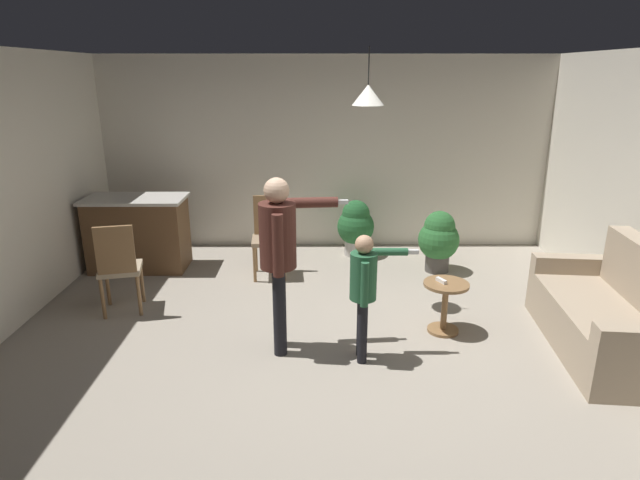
% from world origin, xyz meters
% --- Properties ---
extents(ground, '(7.68, 7.68, 0.00)m').
position_xyz_m(ground, '(0.00, 0.00, 0.00)').
color(ground, '#9E9384').
extents(wall_back, '(6.40, 0.10, 2.70)m').
position_xyz_m(wall_back, '(0.00, 3.20, 1.35)').
color(wall_back, silver).
rests_on(wall_back, ground).
extents(couch_floral, '(1.03, 1.88, 1.00)m').
position_xyz_m(couch_floral, '(2.55, 0.03, 0.33)').
color(couch_floral, tan).
rests_on(couch_floral, ground).
extents(kitchen_counter, '(1.26, 0.66, 0.95)m').
position_xyz_m(kitchen_counter, '(-2.45, 2.19, 0.48)').
color(kitchen_counter, brown).
rests_on(kitchen_counter, ground).
extents(side_table_by_couch, '(0.44, 0.44, 0.52)m').
position_xyz_m(side_table_by_couch, '(1.12, 0.39, 0.33)').
color(side_table_by_couch, olive).
rests_on(side_table_by_couch, ground).
extents(person_adult, '(0.79, 0.51, 1.62)m').
position_xyz_m(person_adult, '(-0.46, 0.05, 1.01)').
color(person_adult, black).
rests_on(person_adult, ground).
extents(person_child, '(0.60, 0.34, 1.17)m').
position_xyz_m(person_child, '(0.27, -0.12, 0.72)').
color(person_child, black).
rests_on(person_child, ground).
extents(dining_chair_by_counter, '(0.50, 0.50, 1.00)m').
position_xyz_m(dining_chair_by_counter, '(-2.21, 0.83, 0.55)').
color(dining_chair_by_counter, olive).
rests_on(dining_chair_by_counter, ground).
extents(dining_chair_near_wall, '(0.45, 0.45, 1.00)m').
position_xyz_m(dining_chair_near_wall, '(-0.74, 1.96, 0.55)').
color(dining_chair_near_wall, olive).
rests_on(dining_chair_near_wall, ground).
extents(potted_plant_corner, '(0.52, 0.52, 0.80)m').
position_xyz_m(potted_plant_corner, '(1.42, 2.06, 0.44)').
color(potted_plant_corner, '#4C4742').
rests_on(potted_plant_corner, ground).
extents(potted_plant_by_wall, '(0.51, 0.51, 0.79)m').
position_xyz_m(potted_plant_by_wall, '(0.40, 2.69, 0.43)').
color(potted_plant_by_wall, '#B7B2AD').
rests_on(potted_plant_by_wall, ground).
extents(spare_remote_on_table, '(0.09, 0.13, 0.04)m').
position_xyz_m(spare_remote_on_table, '(1.07, 0.41, 0.54)').
color(spare_remote_on_table, white).
rests_on(spare_remote_on_table, side_table_by_couch).
extents(ceiling_light_pendant, '(0.32, 0.32, 0.55)m').
position_xyz_m(ceiling_light_pendant, '(0.37, 1.02, 2.25)').
color(ceiling_light_pendant, silver).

